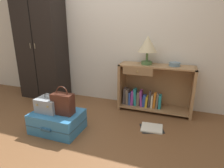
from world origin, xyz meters
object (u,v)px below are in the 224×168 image
object	(u,v)px
handbag	(63,103)
train_case	(48,104)
open_book_on_floor	(152,128)
wardrobe	(42,45)
suitcase_large	(58,121)
bowl	(175,64)
table_lamp	(148,45)
bottle	(31,120)
bookshelf	(152,89)

from	to	relation	value
handbag	train_case	bearing A→B (deg)	-179.25
train_case	open_book_on_floor	xyz separation A→B (m)	(1.32, 0.48, -0.36)
wardrobe	open_book_on_floor	distance (m)	2.49
suitcase_large	train_case	distance (m)	0.26
bowl	table_lamp	bearing A→B (deg)	-177.63
wardrobe	open_book_on_floor	bearing A→B (deg)	-14.47
suitcase_large	bottle	bearing A→B (deg)	-173.70
suitcase_large	open_book_on_floor	bearing A→B (deg)	21.60
open_book_on_floor	handbag	bearing A→B (deg)	-156.42
bookshelf	handbag	bearing A→B (deg)	-131.68
wardrobe	train_case	world-z (taller)	wardrobe
bowl	wardrobe	bearing A→B (deg)	-178.51
table_lamp	suitcase_large	bearing A→B (deg)	-131.91
train_case	open_book_on_floor	distance (m)	1.45
wardrobe	bowl	distance (m)	2.42
handbag	suitcase_large	bearing A→B (deg)	179.34
table_lamp	wardrobe	bearing A→B (deg)	-178.69
train_case	open_book_on_floor	size ratio (longest dim) A/B	0.78
open_book_on_floor	suitcase_large	bearing A→B (deg)	-158.40
bookshelf	table_lamp	bearing A→B (deg)	-176.45
wardrobe	handbag	distance (m)	1.64
bowl	handbag	xyz separation A→B (m)	(-1.30, -1.11, -0.39)
bowl	train_case	distance (m)	1.93
bowl	bottle	xyz separation A→B (m)	(-1.82, -1.15, -0.71)
suitcase_large	bookshelf	bearing A→B (deg)	45.27
bowl	bookshelf	bearing A→B (deg)	-178.03
bowl	train_case	bearing A→B (deg)	-143.87
bowl	open_book_on_floor	xyz separation A→B (m)	(-0.20, -0.63, -0.80)
train_case	bottle	world-z (taller)	train_case
bowl	suitcase_large	bearing A→B (deg)	-141.74
train_case	handbag	xyz separation A→B (m)	(0.23, 0.00, 0.05)
bookshelf	bottle	bearing A→B (deg)	-142.70
wardrobe	train_case	size ratio (longest dim) A/B	6.85
table_lamp	open_book_on_floor	size ratio (longest dim) A/B	1.17
bookshelf	suitcase_large	size ratio (longest dim) A/B	1.80
wardrobe	suitcase_large	world-z (taller)	wardrobe
bookshelf	bottle	size ratio (longest dim) A/B	5.72
bookshelf	open_book_on_floor	bearing A→B (deg)	-79.52
bookshelf	train_case	distance (m)	1.63
handbag	bottle	distance (m)	0.61
bottle	table_lamp	bearing A→B (deg)	39.22
suitcase_large	bottle	distance (m)	0.42
table_lamp	handbag	bearing A→B (deg)	-128.55
wardrobe	bookshelf	world-z (taller)	wardrobe
wardrobe	table_lamp	xyz separation A→B (m)	(1.98, 0.05, 0.05)
wardrobe	bowl	xyz separation A→B (m)	(2.41, 0.06, -0.22)
handbag	bookshelf	bearing A→B (deg)	48.32
wardrobe	table_lamp	world-z (taller)	wardrobe
wardrobe	bookshelf	bearing A→B (deg)	1.42
handbag	bottle	size ratio (longest dim) A/B	1.83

